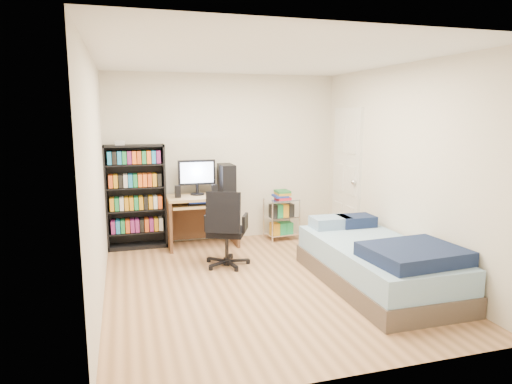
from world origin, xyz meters
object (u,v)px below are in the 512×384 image
object	(u,v)px
media_shelf	(136,196)
office_chair	(226,242)
bed	(378,263)
computer_desk	(208,200)

from	to	relation	value
media_shelf	office_chair	bearing A→B (deg)	-47.83
office_chair	bed	distance (m)	1.87
media_shelf	bed	bearing A→B (deg)	-42.15
office_chair	media_shelf	bearing A→B (deg)	156.12
media_shelf	bed	distance (m)	3.45
media_shelf	office_chair	world-z (taller)	media_shelf
computer_desk	media_shelf	bearing A→B (deg)	172.57
computer_desk	office_chair	xyz separation A→B (m)	(0.03, -1.03, -0.36)
computer_desk	office_chair	size ratio (longest dim) A/B	1.28
media_shelf	computer_desk	bearing A→B (deg)	-7.43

